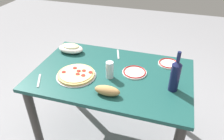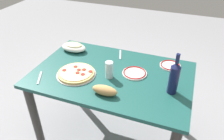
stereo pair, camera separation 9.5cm
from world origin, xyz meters
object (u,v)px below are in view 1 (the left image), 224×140
baked_pasta_dish (71,48)px  wine_bottle (175,75)px  pepperoni_pizza (76,74)px  bread_loaf (107,91)px  water_glass (110,70)px  dining_table (112,86)px  side_plate_near (168,63)px  side_plate_far (134,72)px

baked_pasta_dish → wine_bottle: 1.01m
pepperoni_pizza → wine_bottle: 0.76m
baked_pasta_dish → bread_loaf: size_ratio=1.29×
water_glass → wine_bottle: bearing=178.4°
wine_bottle → bread_loaf: bearing=23.7°
baked_pasta_dish → bread_loaf: 0.72m
dining_table → water_glass: bearing=90.5°
wine_bottle → bread_loaf: wine_bottle is taller
baked_pasta_dish → water_glass: (-0.48, 0.29, 0.03)m
side_plate_near → bread_loaf: bearing=54.7°
bread_loaf → pepperoni_pizza: bearing=-25.4°
wine_bottle → water_glass: wine_bottle is taller
dining_table → water_glass: (-0.00, 0.06, 0.20)m
dining_table → side_plate_far: (-0.17, -0.05, 0.14)m
side_plate_near → pepperoni_pizza: bearing=29.8°
water_glass → side_plate_far: (-0.17, -0.12, -0.06)m
water_glass → side_plate_near: water_glass is taller
pepperoni_pizza → bread_loaf: (-0.31, 0.15, 0.02)m
pepperoni_pizza → side_plate_near: size_ratio=1.82×
side_plate_far → bread_loaf: size_ratio=1.06×
pepperoni_pizza → baked_pasta_dish: bearing=-58.5°
pepperoni_pizza → baked_pasta_dish: baked_pasta_dish is taller
side_plate_near → bread_loaf: (0.38, 0.54, 0.03)m
water_glass → side_plate_near: bearing=-142.1°
wine_bottle → side_plate_near: (0.06, -0.35, -0.12)m
wine_bottle → side_plate_near: bearing=-80.5°
bread_loaf → side_plate_far: bearing=-111.7°
baked_pasta_dish → bread_loaf: (-0.52, 0.50, -0.01)m
dining_table → bread_loaf: (-0.05, 0.27, 0.17)m
dining_table → wine_bottle: bearing=171.2°
baked_pasta_dish → side_plate_near: size_ratio=1.37×
bread_loaf → water_glass: bearing=-77.5°
side_plate_far → side_plate_near: bearing=-139.3°
pepperoni_pizza → side_plate_near: pepperoni_pizza is taller
pepperoni_pizza → side_plate_far: pepperoni_pizza is taller
pepperoni_pizza → side_plate_near: bearing=-150.2°
side_plate_near → wine_bottle: bearing=99.5°
pepperoni_pizza → side_plate_far: bearing=-158.0°
dining_table → bread_loaf: bread_loaf is taller
pepperoni_pizza → side_plate_far: 0.47m
dining_table → wine_bottle: wine_bottle is taller
dining_table → pepperoni_pizza: 0.32m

